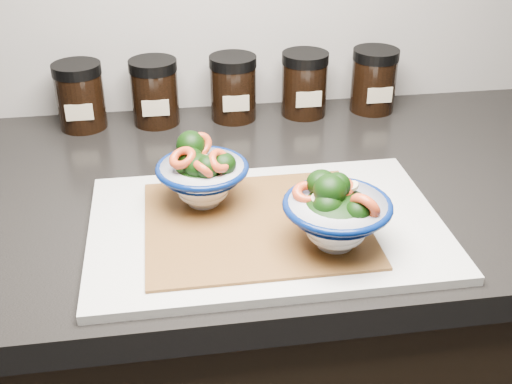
{
  "coord_description": "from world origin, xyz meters",
  "views": [
    {
      "loc": [
        -0.11,
        0.64,
        1.36
      ],
      "look_at": [
        -0.01,
        1.32,
        0.96
      ],
      "focal_mm": 45.0,
      "sensor_mm": 36.0,
      "label": 1
    }
  ],
  "objects": [
    {
      "name": "spice_jar_b",
      "position": [
        -0.13,
        1.69,
        0.96
      ],
      "size": [
        0.08,
        0.08,
        0.11
      ],
      "color": "black",
      "rests_on": "countertop"
    },
    {
      "name": "bowl_left",
      "position": [
        -0.07,
        1.38,
        0.96
      ],
      "size": [
        0.12,
        0.12,
        0.1
      ],
      "rotation": [
        0.0,
        0.0,
        -0.06
      ],
      "color": "white",
      "rests_on": "bamboo_mat"
    },
    {
      "name": "spice_jar_c",
      "position": [
        0.01,
        1.69,
        0.96
      ],
      "size": [
        0.08,
        0.08,
        0.11
      ],
      "color": "black",
      "rests_on": "countertop"
    },
    {
      "name": "spice_jar_e",
      "position": [
        0.26,
        1.69,
        0.96
      ],
      "size": [
        0.08,
        0.08,
        0.11
      ],
      "color": "black",
      "rests_on": "countertop"
    },
    {
      "name": "countertop",
      "position": [
        0.0,
        1.45,
        0.88
      ],
      "size": [
        3.5,
        0.6,
        0.04
      ],
      "primitive_type": "cube",
      "color": "black",
      "rests_on": "cabinet"
    },
    {
      "name": "spice_jar_a",
      "position": [
        -0.25,
        1.69,
        0.96
      ],
      "size": [
        0.08,
        0.08,
        0.11
      ],
      "color": "black",
      "rests_on": "countertop"
    },
    {
      "name": "spice_jar_d",
      "position": [
        0.13,
        1.69,
        0.96
      ],
      "size": [
        0.08,
        0.08,
        0.11
      ],
      "color": "black",
      "rests_on": "countertop"
    },
    {
      "name": "cutting_board",
      "position": [
        0.01,
        1.32,
        0.91
      ],
      "size": [
        0.45,
        0.3,
        0.01
      ],
      "primitive_type": "cube",
      "color": "beige",
      "rests_on": "countertop"
    },
    {
      "name": "bowl_right",
      "position": [
        0.08,
        1.26,
        0.96
      ],
      "size": [
        0.13,
        0.13,
        0.09
      ],
      "rotation": [
        0.0,
        0.0,
        -0.13
      ],
      "color": "white",
      "rests_on": "bamboo_mat"
    },
    {
      "name": "bamboo_mat",
      "position": [
        -0.01,
        1.32,
        0.91
      ],
      "size": [
        0.28,
        0.24,
        0.0
      ],
      "primitive_type": "cube",
      "color": "olive",
      "rests_on": "cutting_board"
    }
  ]
}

